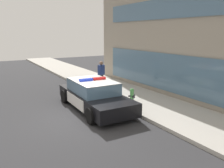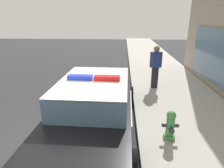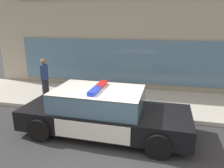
% 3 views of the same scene
% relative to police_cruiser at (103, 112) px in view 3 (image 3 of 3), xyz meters
% --- Properties ---
extents(ground, '(48.00, 48.00, 0.00)m').
position_rel_police_cruiser_xyz_m(ground, '(1.03, -1.02, -0.68)').
color(ground, '#303033').
extents(sidewalk, '(48.00, 3.22, 0.15)m').
position_rel_police_cruiser_xyz_m(sidewalk, '(1.03, 2.76, -0.61)').
color(sidewalk, '#B2ADA3').
rests_on(sidewalk, ground).
extents(storefront_building, '(19.43, 11.34, 6.81)m').
position_rel_police_cruiser_xyz_m(storefront_building, '(2.67, 10.04, 2.72)').
color(storefront_building, gray).
rests_on(storefront_building, ground).
extents(police_cruiser, '(5.11, 2.24, 1.49)m').
position_rel_police_cruiser_xyz_m(police_cruiser, '(0.00, 0.00, 0.00)').
color(police_cruiser, black).
rests_on(police_cruiser, ground).
extents(fire_hydrant, '(0.34, 0.39, 0.73)m').
position_rel_police_cruiser_xyz_m(fire_hydrant, '(0.51, 1.89, -0.18)').
color(fire_hydrant, '#4C994C').
rests_on(fire_hydrant, sidewalk).
extents(pedestrian_on_sidewalk, '(0.39, 0.47, 1.71)m').
position_rel_police_cruiser_xyz_m(pedestrian_on_sidewalk, '(-3.11, 2.06, 0.33)').
color(pedestrian_on_sidewalk, '#23232D').
rests_on(pedestrian_on_sidewalk, sidewalk).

